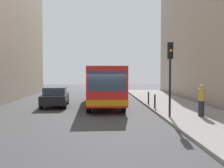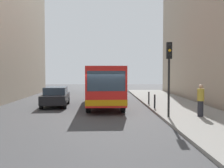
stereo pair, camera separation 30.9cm
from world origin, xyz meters
The scene contains 9 objects.
ground_plane centered at (0.00, 0.00, 0.00)m, with size 80.00×80.00×0.00m, color #424244.
sidewalk centered at (5.40, 0.00, 0.07)m, with size 4.40×40.00×0.15m, color gray.
bus centered at (0.00, 4.66, 1.73)m, with size 2.78×11.08×3.00m.
car_beside_bus centered at (-3.70, 3.83, 0.78)m, with size 2.07×4.50×1.48m.
car_behind_bus centered at (-0.51, 16.54, 0.78)m, with size 2.13×4.52×1.48m.
traffic_light centered at (3.55, -2.15, 3.01)m, with size 0.28×0.33×4.10m.
bollard_near centered at (3.45, 1.43, 0.62)m, with size 0.11×0.11×0.95m, color black.
bollard_mid centered at (3.45, 3.88, 0.62)m, with size 0.11×0.11×0.95m, color black.
pedestrian_near_signal centered at (5.37, -1.99, 1.05)m, with size 0.38×0.38×1.79m.
Camera 2 is at (0.03, -16.83, 2.65)m, focal length 43.35 mm.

